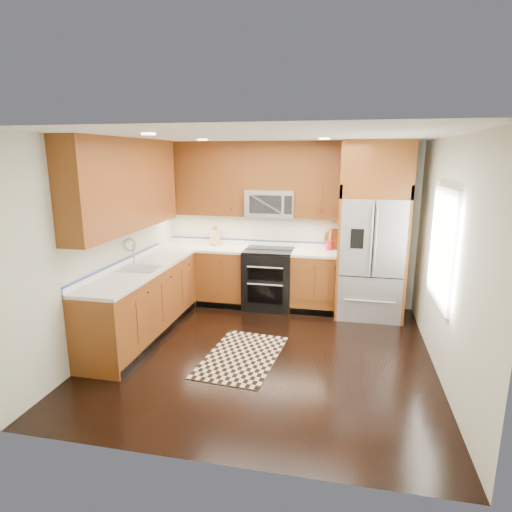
% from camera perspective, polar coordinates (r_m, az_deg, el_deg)
% --- Properties ---
extents(ground, '(4.00, 4.00, 0.00)m').
position_cam_1_polar(ground, '(5.43, 1.09, -12.83)').
color(ground, black).
rests_on(ground, ground).
extents(wall_back, '(4.00, 0.02, 2.60)m').
position_cam_1_polar(wall_back, '(6.94, 4.28, 4.21)').
color(wall_back, beige).
rests_on(wall_back, ground).
extents(wall_left, '(0.02, 4.00, 2.60)m').
position_cam_1_polar(wall_left, '(5.71, -18.97, 1.56)').
color(wall_left, beige).
rests_on(wall_left, ground).
extents(wall_right, '(0.02, 4.00, 2.60)m').
position_cam_1_polar(wall_right, '(5.03, 24.14, -0.41)').
color(wall_right, beige).
rests_on(wall_right, ground).
extents(window, '(0.04, 1.10, 1.30)m').
position_cam_1_polar(window, '(5.20, 23.56, 1.18)').
color(window, white).
rests_on(window, ground).
extents(base_cabinets, '(2.85, 3.00, 0.90)m').
position_cam_1_polar(base_cabinets, '(6.38, -8.29, -4.56)').
color(base_cabinets, brown).
rests_on(base_cabinets, ground).
extents(countertop, '(2.86, 3.01, 0.04)m').
position_cam_1_polar(countertop, '(6.31, -6.86, -0.27)').
color(countertop, beige).
rests_on(countertop, base_cabinets).
extents(upper_cabinets, '(2.85, 3.00, 1.15)m').
position_cam_1_polar(upper_cabinets, '(6.24, -7.47, 9.82)').
color(upper_cabinets, brown).
rests_on(upper_cabinets, ground).
extents(range, '(0.76, 0.67, 0.95)m').
position_cam_1_polar(range, '(6.84, 1.70, -3.03)').
color(range, black).
rests_on(range, ground).
extents(microwave, '(0.76, 0.40, 0.42)m').
position_cam_1_polar(microwave, '(6.73, 1.97, 7.05)').
color(microwave, '#B2B2B7').
rests_on(microwave, ground).
extents(refrigerator, '(0.98, 0.75, 2.60)m').
position_cam_1_polar(refrigerator, '(6.52, 15.24, 3.23)').
color(refrigerator, '#B2B2B7').
rests_on(refrigerator, ground).
extents(sink_faucet, '(0.54, 0.44, 0.37)m').
position_cam_1_polar(sink_faucet, '(5.84, -15.38, -1.04)').
color(sink_faucet, '#B2B2B7').
rests_on(sink_faucet, countertop).
extents(rug, '(0.95, 1.45, 0.01)m').
position_cam_1_polar(rug, '(5.34, -1.87, -13.22)').
color(rug, black).
rests_on(rug, ground).
extents(knife_block, '(0.15, 0.18, 0.31)m').
position_cam_1_polar(knife_block, '(7.12, -5.46, 2.50)').
color(knife_block, tan).
rests_on(knife_block, countertop).
extents(utensil_crock, '(0.13, 0.13, 0.31)m').
position_cam_1_polar(utensil_crock, '(6.80, 9.76, 1.70)').
color(utensil_crock, '#B71636').
rests_on(utensil_crock, countertop).
extents(cutting_board, '(0.43, 0.43, 0.02)m').
position_cam_1_polar(cutting_board, '(6.88, 10.36, 1.00)').
color(cutting_board, brown).
rests_on(cutting_board, countertop).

